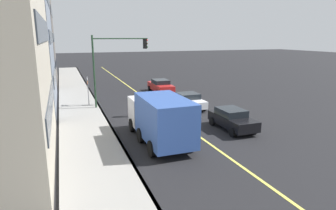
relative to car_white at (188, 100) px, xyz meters
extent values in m
plane|color=black|center=(-0.60, 2.40, -0.72)|extent=(200.00, 200.00, 0.00)
cube|color=gray|center=(-0.60, 9.17, -0.65)|extent=(80.00, 3.53, 0.15)
cube|color=slate|center=(-0.60, 7.48, -0.65)|extent=(80.00, 0.16, 0.15)
cube|color=#D8CC4C|center=(-0.60, 2.40, -0.71)|extent=(80.00, 0.16, 0.01)
cube|color=#262D38|center=(-7.37, 11.10, 2.23)|extent=(10.15, 0.06, 1.10)
cube|color=#262D38|center=(-7.37, 11.10, 5.91)|extent=(10.15, 0.06, 1.10)
cube|color=#262D38|center=(6.66, 11.10, 2.08)|extent=(11.35, 0.06, 1.10)
cube|color=#262D38|center=(6.66, 11.10, 5.57)|extent=(11.35, 0.06, 1.10)
cube|color=#262D38|center=(21.06, 11.10, 2.03)|extent=(9.75, 0.06, 1.10)
cube|color=#262D38|center=(21.06, 11.10, 5.46)|extent=(9.75, 0.06, 1.10)
cube|color=#262D38|center=(21.06, 11.10, 8.90)|extent=(9.75, 0.06, 1.10)
cube|color=silver|center=(0.00, 0.00, -0.10)|extent=(4.14, 1.93, 0.63)
cube|color=black|center=(-0.01, 0.00, 0.45)|extent=(1.78, 1.78, 0.46)
cylinder|color=black|center=(-1.36, -0.95, -0.42)|extent=(0.60, 0.22, 0.60)
cylinder|color=black|center=(-1.36, 0.95, -0.42)|extent=(0.60, 0.22, 0.60)
cylinder|color=black|center=(1.37, -0.95, -0.42)|extent=(0.60, 0.22, 0.60)
cylinder|color=black|center=(1.37, 0.95, -0.42)|extent=(0.60, 0.22, 0.60)
cube|color=red|center=(7.96, -0.14, -0.05)|extent=(4.75, 1.78, 0.74)
cube|color=black|center=(7.95, -0.14, 0.56)|extent=(2.12, 1.64, 0.47)
cylinder|color=black|center=(6.39, -1.01, -0.42)|extent=(0.60, 0.22, 0.60)
cylinder|color=black|center=(6.39, 0.73, -0.42)|extent=(0.60, 0.22, 0.60)
cylinder|color=black|center=(9.53, -1.01, -0.42)|extent=(0.60, 0.22, 0.60)
cylinder|color=black|center=(9.53, 0.73, -0.42)|extent=(0.60, 0.22, 0.60)
cube|color=black|center=(-6.65, -0.41, -0.08)|extent=(4.01, 1.71, 0.68)
cube|color=black|center=(-6.42, -0.41, 0.49)|extent=(1.98, 1.57, 0.46)
cylinder|color=black|center=(-7.97, -1.24, -0.42)|extent=(0.60, 0.22, 0.60)
cylinder|color=black|center=(-7.97, 0.43, -0.42)|extent=(0.60, 0.22, 0.60)
cylinder|color=black|center=(-5.32, -1.24, -0.42)|extent=(0.60, 0.22, 0.60)
cylinder|color=black|center=(-5.32, 0.43, -0.42)|extent=(0.60, 0.22, 0.60)
cube|color=silver|center=(-4.62, 5.09, 0.66)|extent=(1.85, 2.38, 1.85)
cube|color=#2D4C93|center=(-8.00, 5.09, 0.96)|extent=(4.61, 2.38, 2.47)
cylinder|color=black|center=(-4.62, 6.23, -0.27)|extent=(0.90, 0.28, 0.90)
cylinder|color=black|center=(-4.62, 3.95, -0.27)|extent=(0.90, 0.28, 0.90)
cylinder|color=black|center=(-9.15, 6.23, -0.27)|extent=(0.90, 0.28, 0.90)
cylinder|color=black|center=(-9.15, 3.95, -0.27)|extent=(0.90, 0.28, 0.90)
cylinder|color=black|center=(-6.85, 6.23, -0.27)|extent=(0.90, 0.28, 0.90)
cylinder|color=black|center=(-6.85, 3.95, -0.27)|extent=(0.90, 0.28, 0.90)
cylinder|color=brown|center=(-1.03, 5.41, -0.32)|extent=(0.15, 0.15, 0.81)
cylinder|color=brown|center=(-0.82, 5.40, -0.32)|extent=(0.15, 0.15, 0.81)
cube|color=#262628|center=(-0.93, 5.41, 0.39)|extent=(0.40, 0.25, 0.60)
sphere|color=tan|center=(-0.93, 5.41, 0.80)|extent=(0.22, 0.22, 0.22)
cube|color=#26593F|center=(-0.94, 5.24, 0.42)|extent=(0.27, 0.18, 0.34)
cylinder|color=#1E3823|center=(2.59, 7.80, 2.51)|extent=(0.16, 0.16, 6.45)
cylinder|color=#1E3823|center=(2.59, 5.36, 5.43)|extent=(0.10, 4.88, 0.10)
cube|color=black|center=(2.59, 3.17, 4.98)|extent=(0.28, 0.30, 0.90)
sphere|color=red|center=(2.59, 2.99, 5.28)|extent=(0.18, 0.18, 0.18)
sphere|color=#392905|center=(2.59, 2.99, 4.98)|extent=(0.18, 0.18, 0.18)
sphere|color=black|center=(2.59, 2.99, 4.68)|extent=(0.18, 0.18, 0.18)
cylinder|color=slate|center=(3.88, 8.30, 0.67)|extent=(0.08, 0.08, 2.78)
cube|color=white|center=(3.88, 8.32, 1.86)|extent=(0.60, 0.02, 0.20)
cube|color=#DB5919|center=(3.88, 8.32, 1.51)|extent=(0.44, 0.02, 0.28)
camera|label=1|loc=(-22.98, 10.43, 5.59)|focal=30.67mm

